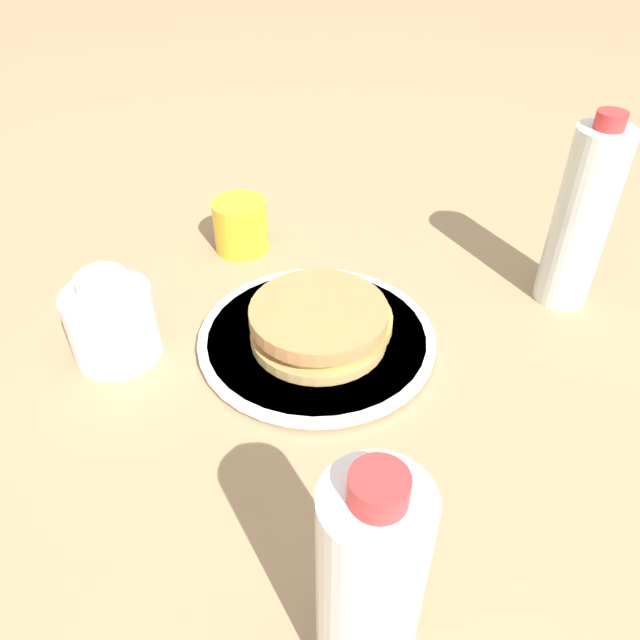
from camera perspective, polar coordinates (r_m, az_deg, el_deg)
The scene contains 7 objects.
ground_plane at distance 0.73m, azimuth -0.99°, elevation -0.92°, with size 4.00×4.00×0.00m, color #9E7F5B.
plate at distance 0.71m, azimuth -0.00°, elevation -1.64°, with size 0.27×0.27×0.01m.
pancake_stack at distance 0.69m, azimuth -0.05°, elevation -0.21°, with size 0.17×0.16×0.04m.
juice_glass at distance 0.86m, azimuth -7.27°, elevation 8.57°, with size 0.07×0.07×0.07m.
cream_jug at distance 0.71m, azimuth -18.50°, elevation -0.12°, with size 0.10×0.10×0.10m.
water_bottle_near at distance 0.42m, azimuth 4.51°, elevation -23.24°, with size 0.07×0.07×0.21m.
water_bottle_mid at distance 0.78m, azimuth 22.79°, elevation 8.54°, with size 0.06×0.06×0.23m.
Camera 1 is at (-0.19, -0.53, 0.47)m, focal length 35.00 mm.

